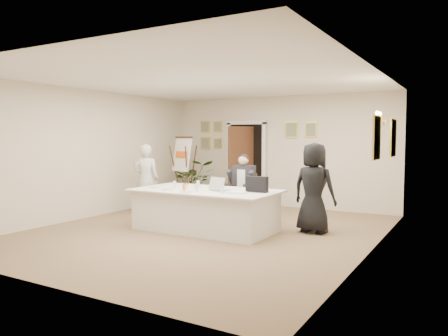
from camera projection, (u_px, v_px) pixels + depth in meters
name	position (u px, v px, depth m)	size (l,w,h in m)	color
floor	(205.00, 231.00, 8.19)	(7.00, 7.00, 0.00)	brown
ceiling	(205.00, 80.00, 7.99)	(6.00, 7.00, 0.02)	white
wall_back	(279.00, 152.00, 11.11)	(6.00, 0.10, 2.80)	beige
wall_front	(43.00, 168.00, 5.07)	(6.00, 0.10, 2.80)	beige
wall_left	(90.00, 154.00, 9.58)	(0.10, 7.00, 2.80)	beige
wall_right	(372.00, 161.00, 6.60)	(0.10, 7.00, 2.80)	beige
doorway	(245.00, 165.00, 11.42)	(1.14, 0.86, 2.20)	black
pictures_back_wall	(250.00, 134.00, 11.46)	(3.40, 0.06, 0.80)	gold
pictures_right_wall	(385.00, 138.00, 7.62)	(0.06, 2.20, 0.80)	gold
wall_sconce	(381.00, 118.00, 7.63)	(0.20, 0.30, 0.24)	gold
conference_table	(206.00, 210.00, 8.25)	(2.73, 1.45, 0.78)	silver
seated_man	(243.00, 187.00, 9.13)	(0.61, 0.65, 1.43)	black
flip_chart	(185.00, 174.00, 11.27)	(0.63, 0.46, 1.74)	#3E2213
standing_man	(146.00, 179.00, 10.03)	(0.59, 0.38, 1.61)	silver
standing_woman	(314.00, 188.00, 8.01)	(0.81, 0.53, 1.66)	black
potted_palm	(195.00, 182.00, 11.52)	(1.06, 0.91, 1.17)	#2C5B1E
laptop	(220.00, 183.00, 8.08)	(0.34, 0.36, 0.28)	#B7BABC
laptop_bag	(257.00, 184.00, 7.82)	(0.41, 0.11, 0.29)	black
paper_stack	(236.00, 192.00, 7.67)	(0.31, 0.22, 0.03)	white
plate_left	(155.00, 187.00, 8.51)	(0.22, 0.22, 0.01)	white
plate_mid	(168.00, 190.00, 8.14)	(0.22, 0.22, 0.01)	white
plate_near	(186.00, 192.00, 7.83)	(0.24, 0.24, 0.01)	white
glass_a	(175.00, 184.00, 8.47)	(0.06, 0.06, 0.14)	silver
glass_b	(197.00, 188.00, 7.95)	(0.06, 0.06, 0.14)	silver
glass_c	(222.00, 189.00, 7.67)	(0.06, 0.06, 0.14)	silver
glass_d	(198.00, 184.00, 8.59)	(0.06, 0.06, 0.14)	silver
oj_glass	(184.00, 188.00, 7.94)	(0.06, 0.06, 0.13)	orange
steel_jug	(186.00, 186.00, 8.33)	(0.08, 0.08, 0.11)	silver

